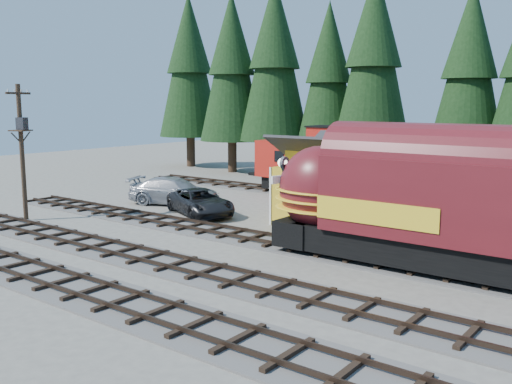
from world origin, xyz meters
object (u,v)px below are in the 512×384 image
Objects in this scene: locomotive at (450,210)px; pickup_truck_a at (200,202)px; utility_pole at (22,144)px; pickup_truck_b at (174,191)px; depot at (389,178)px; caboose at (316,164)px.

locomotive reaches higher than pickup_truck_a.
utility_pole is 1.26× the size of pickup_truck_b.
locomotive is at bearing -49.18° from depot.
utility_pole is (-9.13, -18.54, 2.20)m from caboose.
pickup_truck_a is at bearing 27.99° from utility_pole.
depot reaches higher than pickup_truck_b.
depot is 8.59m from locomotive.
pickup_truck_b is (-20.89, 4.81, -1.82)m from locomotive.
caboose reaches higher than pickup_truck_a.
caboose is at bearing -52.95° from pickup_truck_b.
depot is 2.16× the size of pickup_truck_a.
pickup_truck_a is at bearing 169.33° from locomotive.
caboose is (-9.40, 7.50, -0.49)m from depot.
depot is at bearing -104.01° from pickup_truck_b.
locomotive is 24.64m from utility_pole.
depot is 1.56× the size of utility_pole.
caboose is 20.78m from utility_pole.
depot is 15.50m from pickup_truck_b.
locomotive is at bearing -76.11° from pickup_truck_a.
utility_pole is 1.38× the size of pickup_truck_a.
depot is at bearing -38.60° from caboose.
locomotive is 17.32m from pickup_truck_a.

